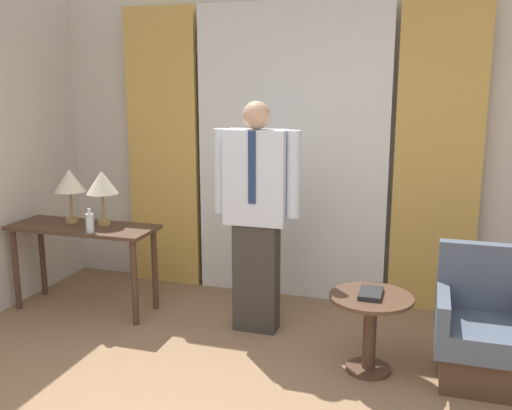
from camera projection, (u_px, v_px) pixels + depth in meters
wall_back at (294, 146)px, 5.10m from camera, size 10.00×0.06×2.70m
curtain_sheer_center at (290, 155)px, 4.99m from camera, size 1.70×0.06×2.58m
curtain_drape_left at (163, 150)px, 5.35m from camera, size 0.69×0.06×2.58m
curtain_drape_right at (438, 160)px, 4.64m from camera, size 0.69×0.06×2.58m
desk at (83, 240)px, 4.79m from camera, size 1.25×0.47×0.74m
table_lamp_left at (70, 182)px, 4.82m from camera, size 0.26×0.26×0.46m
table_lamp_right at (102, 184)px, 4.73m from camera, size 0.26×0.26×0.46m
bottle_near_edge at (90, 223)px, 4.54m from camera, size 0.06×0.06×0.19m
person at (256, 210)px, 4.32m from camera, size 0.68×0.22×1.78m
armchair at (482, 333)px, 3.69m from camera, size 0.59×0.60×0.87m
side_table at (370, 320)px, 3.79m from camera, size 0.55×0.55×0.54m
book at (371, 293)px, 3.75m from camera, size 0.15×0.24×0.03m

